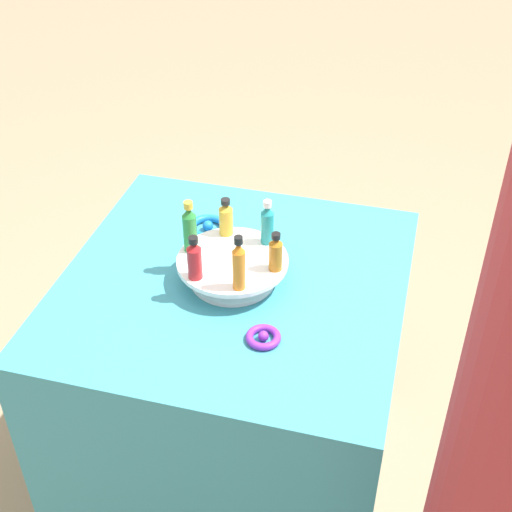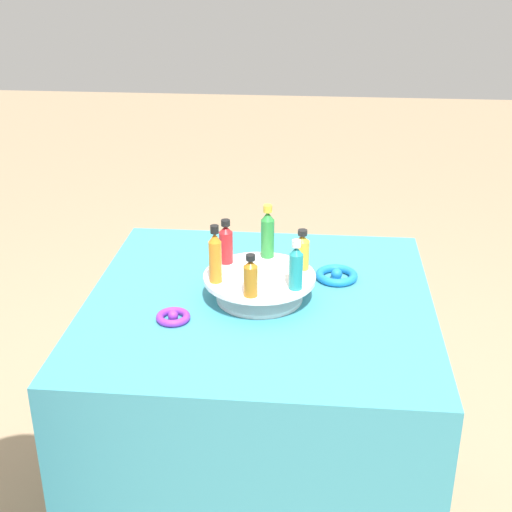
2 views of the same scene
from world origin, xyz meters
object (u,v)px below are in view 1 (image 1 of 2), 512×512
Objects in this scene: bottle_teal at (267,224)px; ribbon_bow_purple at (263,337)px; bottle_green at (190,228)px; ribbon_bow_blue at (208,227)px; bottle_orange at (239,265)px; bottle_red at (194,259)px; bottle_amber at (276,253)px; display_stand at (233,268)px; bottle_gold at (226,218)px.

ribbon_bow_purple is (0.06, -0.27, -0.11)m from bottle_teal.
bottle_green is 0.21m from ribbon_bow_blue.
ribbon_bow_blue is (-0.17, 0.28, -0.12)m from bottle_orange.
ribbon_bow_blue is at bearing 95.38° from bottle_green.
bottle_red is (0.04, -0.10, -0.01)m from bottle_green.
bottle_amber is 1.27× the size of ribbon_bow_purple.
bottle_teal is at bearing 102.62° from ribbon_bow_purple.
display_stand is 3.42× the size of ribbon_bow_purple.
ribbon_bow_blue is at bearing 102.62° from bottle_red.
display_stand is at bearing -125.50° from bottle_teal.
display_stand is at bearing 54.50° from bottle_red.
ribbon_bow_purple is 0.73× the size of ribbon_bow_blue.
bottle_amber is at bearing 95.38° from ribbon_bow_purple.
bottle_amber is at bearing 24.50° from bottle_red.
bottle_orange reaches higher than ribbon_bow_blue.
bottle_gold is (-0.15, 0.11, 0.00)m from bottle_amber.
display_stand is 2.25× the size of bottle_teal.
ribbon_bow_blue is (-0.23, 0.20, -0.10)m from bottle_amber.
bottle_gold reaches higher than ribbon_bow_purple.
bottle_gold is 0.90× the size of bottle_red.
bottle_green reaches higher than bottle_teal.
bottle_gold is at bearing 174.50° from bottle_teal.
ribbon_bow_blue is at bearing 152.30° from bottle_teal.
display_stand is 0.13m from bottle_red.
bottle_red is 1.05× the size of ribbon_bow_blue.
ribbon_bow_blue is (-0.12, 0.19, -0.03)m from display_stand.
bottle_orange is 0.11m from bottle_red.
bottle_gold is 0.35m from ribbon_bow_purple.
bottle_teal is at bearing -27.70° from ribbon_bow_blue.
bottle_orange is 0.19m from bottle_teal.
bottle_orange is 1.40× the size of bottle_gold.
ribbon_bow_blue is (-0.25, 0.37, 0.00)m from ribbon_bow_purple.
bottle_red is at bearing -155.50° from bottle_amber.
bottle_amber and bottle_gold have the same top height.
bottle_amber is 0.20m from ribbon_bow_purple.
bottle_orange reaches higher than bottle_gold.
bottle_red is at bearing 152.30° from ribbon_bow_purple.
bottle_teal is at bearing 114.50° from bottle_amber.
ribbon_bow_blue is (-0.08, 0.09, -0.10)m from bottle_gold.
bottle_red is at bearing -125.50° from display_stand.
bottle_amber is 0.19m from bottle_gold.
bottle_teal is 0.11m from bottle_gold.
bottle_orange is at bearing -59.29° from ribbon_bow_blue.
display_stand is 0.14m from bottle_teal.
bottle_red is 1.43× the size of ribbon_bow_purple.
bottle_red is at bearing -77.38° from ribbon_bow_blue.
ribbon_bow_purple is at bearing -59.29° from bottle_gold.
bottle_teal is at bearing 54.50° from bottle_red.
bottle_green reaches higher than bottle_gold.
bottle_orange is at bearing -95.50° from bottle_teal.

